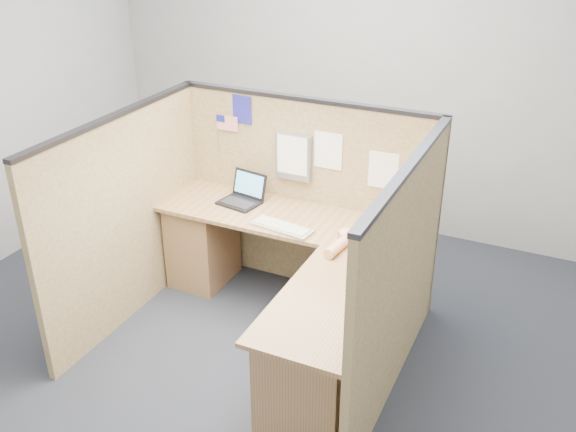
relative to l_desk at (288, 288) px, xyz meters
The scene contains 13 objects.
floor 0.52m from the l_desk, 122.80° to the right, with size 5.00×5.00×0.00m, color #1E212A.
wall_back 2.22m from the l_desk, 95.35° to the left, with size 5.00×5.00×0.00m, color #949698.
cubicle_partitions 0.44m from the l_desk, 142.47° to the left, with size 2.06×1.83×1.53m.
l_desk is the anchor object (origin of this frame).
laptop 0.86m from the l_desk, 141.92° to the left, with size 0.33×0.33×0.21m.
keyboard 0.42m from the l_desk, 126.08° to the left, with size 0.46×0.21×0.03m.
mouse 0.54m from the l_desk, 39.46° to the left, with size 0.10×0.06×0.04m, color silver.
hand_forearm 0.51m from the l_desk, 20.86° to the left, with size 0.11×0.37×0.08m.
blue_poster 1.39m from the l_desk, 135.86° to the left, with size 0.16×0.00×0.22m, color navy.
american_flag 1.38m from the l_desk, 141.74° to the left, with size 0.19×0.01×0.32m.
file_holder 0.99m from the l_desk, 112.02° to the left, with size 0.27×0.05×0.35m.
paper_left 1.03m from the l_desk, 90.25° to the left, with size 0.22×0.00×0.27m, color white.
paper_right 1.06m from the l_desk, 58.68° to the left, with size 0.21×0.00×0.27m, color white.
Camera 1 is at (1.76, -3.09, 2.82)m, focal length 40.00 mm.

